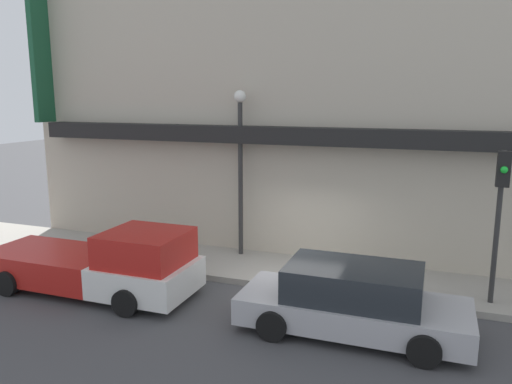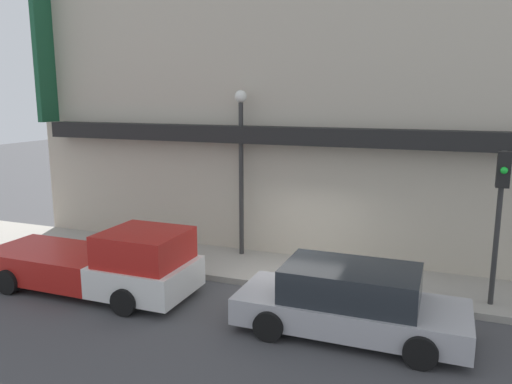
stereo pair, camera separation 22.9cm
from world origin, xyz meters
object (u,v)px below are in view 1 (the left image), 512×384
pickup_truck (102,264)px  street_lamp (240,152)px  traffic_light (500,200)px  fire_hydrant (321,270)px  parked_car (353,301)px

pickup_truck → street_lamp: 5.09m
pickup_truck → street_lamp: street_lamp is taller
traffic_light → fire_hydrant: bearing=179.8°
pickup_truck → traffic_light: bearing=12.7°
fire_hydrant → traffic_light: 4.62m
street_lamp → traffic_light: bearing=-12.1°
pickup_truck → parked_car: size_ratio=1.19×
parked_car → pickup_truck: bearing=178.6°
fire_hydrant → street_lamp: bearing=152.7°
pickup_truck → street_lamp: size_ratio=1.14×
street_lamp → traffic_light: (6.94, -1.49, -0.67)m
parked_car → street_lamp: 6.10m
fire_hydrant → pickup_truck: bearing=-156.4°
parked_car → street_lamp: (-4.05, 3.73, 2.61)m
parked_car → traffic_light: bearing=36.5°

